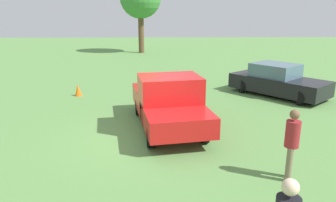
{
  "coord_description": "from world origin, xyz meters",
  "views": [
    {
      "loc": [
        -9.28,
        -0.57,
        3.74
      ],
      "look_at": [
        0.81,
        -0.81,
        0.9
      ],
      "focal_mm": 33.87,
      "sensor_mm": 36.0,
      "label": 1
    }
  ],
  "objects_px": {
    "sedan_near": "(278,81)",
    "pickup_truck": "(169,101)",
    "person_visitor": "(292,141)",
    "traffic_cone": "(78,90)"
  },
  "relations": [
    {
      "from": "pickup_truck",
      "to": "traffic_cone",
      "type": "bearing_deg",
      "value": 33.22
    },
    {
      "from": "person_visitor",
      "to": "traffic_cone",
      "type": "bearing_deg",
      "value": -22.65
    },
    {
      "from": "pickup_truck",
      "to": "person_visitor",
      "type": "distance_m",
      "value": 4.36
    },
    {
      "from": "pickup_truck",
      "to": "traffic_cone",
      "type": "distance_m",
      "value": 5.96
    },
    {
      "from": "pickup_truck",
      "to": "sedan_near",
      "type": "height_order",
      "value": "pickup_truck"
    },
    {
      "from": "pickup_truck",
      "to": "person_visitor",
      "type": "xyz_separation_m",
      "value": [
        -3.45,
        -2.67,
        0.03
      ]
    },
    {
      "from": "sedan_near",
      "to": "traffic_cone",
      "type": "distance_m",
      "value": 9.22
    },
    {
      "from": "person_visitor",
      "to": "sedan_near",
      "type": "bearing_deg",
      "value": -81.5
    },
    {
      "from": "sedan_near",
      "to": "pickup_truck",
      "type": "bearing_deg",
      "value": -90.94
    },
    {
      "from": "sedan_near",
      "to": "person_visitor",
      "type": "height_order",
      "value": "person_visitor"
    }
  ]
}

